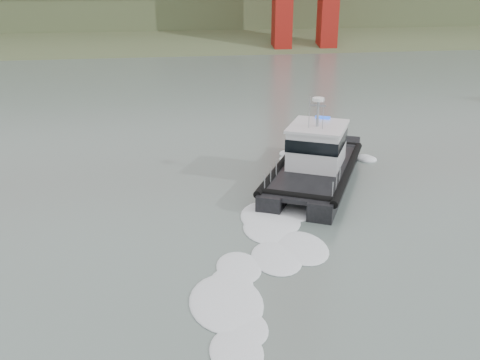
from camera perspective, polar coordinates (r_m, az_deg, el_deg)
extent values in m
plane|color=slate|center=(21.07, 3.73, -15.05)|extent=(400.00, 400.00, 0.00)
cube|color=#40512E|center=(109.32, -7.26, 14.44)|extent=(500.00, 44.72, 16.25)
cube|color=#40512E|center=(136.75, -7.90, 18.25)|extent=(500.00, 70.00, 18.00)
cube|color=black|center=(34.40, 5.55, 0.65)|extent=(6.61, 10.91, 1.27)
cube|color=black|center=(33.94, 10.23, 0.11)|extent=(6.61, 10.91, 1.27)
cube|color=black|center=(33.48, 7.75, 0.89)|extent=(8.39, 10.83, 0.26)
cube|color=silver|center=(34.03, 8.20, 3.59)|extent=(4.57, 4.83, 2.43)
cube|color=black|center=(33.91, 8.24, 4.29)|extent=(4.65, 4.92, 0.79)
cube|color=silver|center=(33.67, 8.32, 5.69)|extent=(4.85, 5.12, 0.17)
cylinder|color=gray|center=(33.15, 8.29, 6.99)|extent=(0.17, 0.17, 1.90)
cylinder|color=white|center=(32.95, 8.38, 8.51)|extent=(0.74, 0.74, 0.19)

